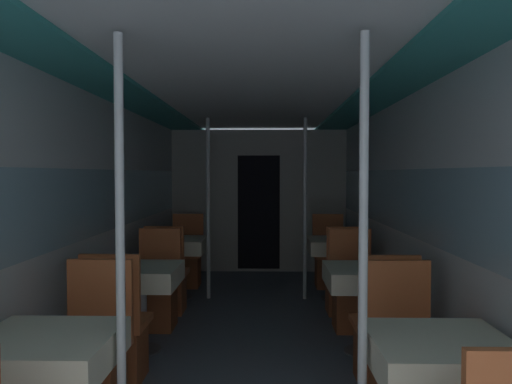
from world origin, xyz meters
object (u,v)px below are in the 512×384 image
chair_right_far_1 (352,299)px  chair_right_far_2 (329,265)px  dining_table_right_2 (336,249)px  dining_table_left_2 (178,248)px  chair_right_far_0 (403,373)px  support_pole_right_0 (363,262)px  dining_table_left_0 (45,359)px  chair_left_near_2 (167,286)px  support_pole_left_2 (208,208)px  dining_table_left_1 (140,280)px  dining_table_right_1 (366,281)px  chair_right_near_1 (383,344)px  dining_table_right_0 (440,362)px  chair_left_far_1 (157,298)px  support_pole_left_0 (120,261)px  chair_right_near_2 (344,287)px  chair_left_far_0 (92,371)px  chair_left_far_2 (186,264)px  support_pole_right_2 (305,209)px  chair_left_near_1 (118,342)px

chair_right_far_1 → chair_right_far_2: 1.79m
dining_table_right_2 → dining_table_left_2: bearing=180.0°
chair_right_far_0 → support_pole_right_0: support_pole_right_0 is taller
dining_table_right_2 → dining_table_left_0: bearing=-117.9°
chair_right_far_1 → chair_left_near_2: bearing=-15.4°
support_pole_left_2 → dining_table_left_1: bearing=-101.7°
dining_table_left_1 → dining_table_right_1: bearing=0.0°
chair_right_near_1 → dining_table_right_2: 2.44m
chair_left_near_2 → support_pole_left_2: 1.08m
dining_table_left_1 → chair_left_near_2: (0.00, 1.15, -0.31)m
chair_right_far_1 → chair_right_far_2: size_ratio=1.00×
chair_left_near_2 → dining_table_right_0: chair_left_near_2 is taller
chair_left_far_1 → chair_left_near_2: size_ratio=1.00×
chair_right_far_0 → dining_table_right_2: bearing=-90.0°
dining_table_left_0 → support_pole_right_0: support_pole_right_0 is taller
chair_left_far_1 → chair_right_near_1: same height
dining_table_left_1 → dining_table_left_2: size_ratio=1.00×
chair_left_far_1 → chair_right_far_1: (1.89, 0.00, 0.00)m
dining_table_left_0 → chair_right_far_2: chair_right_far_2 is taller
support_pole_left_0 → chair_right_near_2: bearing=62.6°
chair_left_far_0 → dining_table_left_1: chair_left_far_0 is taller
support_pole_left_2 → chair_right_far_1: (1.52, -1.15, -0.79)m
chair_left_far_2 → dining_table_right_0: bearing=114.2°
chair_right_far_1 → support_pole_right_2: (-0.37, 1.15, 0.79)m
chair_right_near_2 → dining_table_left_1: bearing=-148.6°
support_pole_left_0 → support_pole_right_2: (1.15, 3.58, 0.00)m
dining_table_left_0 → chair_right_near_1: (1.89, 1.15, -0.31)m
chair_left_near_2 → support_pole_right_2: (1.52, 0.63, 0.79)m
dining_table_left_0 → chair_left_near_1: size_ratio=0.76×
chair_left_far_2 → support_pole_left_2: (0.37, -0.63, 0.79)m
dining_table_left_1 → chair_right_far_2: (1.89, 2.42, -0.31)m
chair_left_far_2 → chair_right_near_1: same height
chair_right_far_1 → support_pole_left_2: bearing=-37.1°
chair_left_far_0 → chair_left_near_2: 2.31m
chair_left_near_2 → chair_right_near_2: same height
dining_table_left_0 → chair_right_far_2: (1.89, 4.21, -0.31)m
dining_table_left_0 → chair_right_near_2: chair_right_near_2 is taller
chair_left_far_0 → support_pole_left_2: (0.37, 2.94, 0.79)m
chair_left_near_2 → chair_left_far_2: same height
dining_table_right_0 → chair_right_far_0: size_ratio=0.76×
chair_left_far_1 → support_pole_left_2: (0.37, 1.15, 0.79)m
chair_left_far_1 → chair_right_far_2: 2.60m
dining_table_left_1 → support_pole_right_2: (1.52, 1.79, 0.48)m
support_pole_left_0 → chair_right_far_2: (1.52, 4.21, -0.79)m
chair_right_far_0 → chair_left_far_0: bearing=0.0°
dining_table_left_0 → support_pole_left_0: support_pole_left_0 is taller
chair_left_far_0 → chair_right_far_2: bearing=-117.9°
support_pole_left_2 → dining_table_right_1: size_ratio=3.00×
support_pole_right_0 → chair_right_far_1: support_pole_right_0 is taller
chair_left_near_2 → chair_left_far_2: bearing=90.0°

